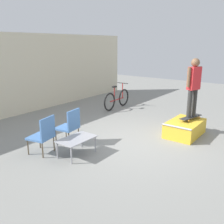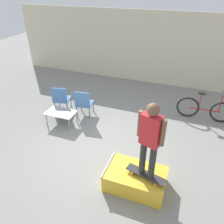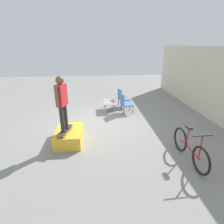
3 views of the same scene
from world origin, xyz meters
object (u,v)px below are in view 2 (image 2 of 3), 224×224
(skate_ramp_box, at_px, (135,179))
(patio_chair_left, at_px, (61,98))
(skateboard_on_ramp, at_px, (146,174))
(patio_chair_right, at_px, (84,102))
(coffee_table, at_px, (61,113))
(bicycle, at_px, (205,109))
(person_skater, at_px, (150,136))

(skate_ramp_box, height_order, patio_chair_left, patio_chair_left)
(skateboard_on_ramp, xyz_separation_m, patio_chair_left, (-3.52, 2.36, -0.00))
(skateboard_on_ramp, height_order, patio_chair_right, patio_chair_right)
(coffee_table, bearing_deg, skate_ramp_box, -28.80)
(coffee_table, height_order, bicycle, bicycle)
(patio_chair_left, bearing_deg, person_skater, 133.22)
(patio_chair_right, bearing_deg, coffee_table, 48.27)
(patio_chair_left, distance_m, bicycle, 4.82)
(person_skater, relative_size, patio_chair_right, 1.80)
(bicycle, bearing_deg, skate_ramp_box, -113.49)
(skate_ramp_box, xyz_separation_m, patio_chair_right, (-2.43, 2.28, 0.30))
(skateboard_on_ramp, bearing_deg, patio_chair_right, 152.06)
(skateboard_on_ramp, relative_size, person_skater, 0.53)
(patio_chair_left, bearing_deg, bicycle, -178.94)
(patio_chair_left, relative_size, patio_chair_right, 1.00)
(skate_ramp_box, distance_m, person_skater, 1.33)
(skateboard_on_ramp, relative_size, patio_chair_left, 0.94)
(person_skater, xyz_separation_m, bicycle, (1.15, 3.53, -1.14))
(skate_ramp_box, height_order, coffee_table, skate_ramp_box)
(patio_chair_right, bearing_deg, skate_ramp_box, 127.89)
(patio_chair_left, bearing_deg, skate_ramp_box, 132.27)
(patio_chair_right, height_order, bicycle, bicycle)
(person_skater, height_order, patio_chair_right, person_skater)
(skateboard_on_ramp, xyz_separation_m, patio_chair_right, (-2.65, 2.36, -0.00))
(coffee_table, height_order, patio_chair_left, patio_chair_left)
(person_skater, bearing_deg, skate_ramp_box, -179.20)
(person_skater, bearing_deg, coffee_table, 170.31)
(person_skater, xyz_separation_m, coffee_table, (-3.10, 1.65, -1.15))
(patio_chair_right, relative_size, bicycle, 0.53)
(skateboard_on_ramp, distance_m, bicycle, 3.71)
(skateboard_on_ramp, distance_m, patio_chair_right, 3.55)
(skate_ramp_box, relative_size, bicycle, 0.75)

